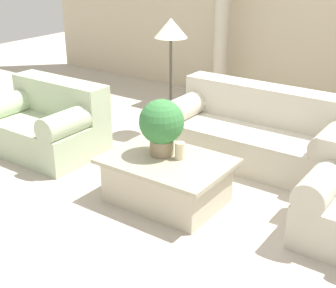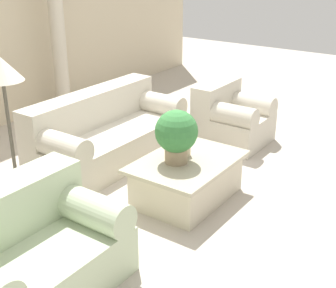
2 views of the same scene
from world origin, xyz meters
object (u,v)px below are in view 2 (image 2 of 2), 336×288
at_px(sofa_long, 106,133).
at_px(floor_lamp, 2,76).
at_px(loveseat, 27,252).
at_px(coffee_table, 187,179).
at_px(armchair, 231,117).
at_px(potted_plant, 176,134).

height_order(sofa_long, floor_lamp, floor_lamp).
xyz_separation_m(loveseat, coffee_table, (1.87, -0.19, -0.12)).
bearing_deg(floor_lamp, coffee_table, -56.27).
xyz_separation_m(coffee_table, armchair, (1.64, 0.38, 0.12)).
bearing_deg(loveseat, floor_lamp, 55.17).
bearing_deg(armchair, loveseat, -176.90).
distance_m(sofa_long, floor_lamp, 1.60).
bearing_deg(sofa_long, coffee_table, -101.94).
height_order(potted_plant, armchair, potted_plant).
bearing_deg(floor_lamp, sofa_long, -4.70).
bearing_deg(floor_lamp, potted_plant, -58.12).
bearing_deg(coffee_table, sofa_long, 78.06).
bearing_deg(loveseat, potted_plant, -4.23).
xyz_separation_m(coffee_table, floor_lamp, (-0.98, 1.47, 1.07)).
distance_m(coffee_table, potted_plant, 0.54).
bearing_deg(armchair, potted_plant, -169.64).
xyz_separation_m(loveseat, armchair, (3.51, 0.19, 0.00)).
bearing_deg(sofa_long, armchair, -35.89).
distance_m(floor_lamp, armchair, 2.99).
bearing_deg(potted_plant, floor_lamp, 121.88).
height_order(loveseat, armchair, loveseat).
relative_size(potted_plant, floor_lamp, 0.37).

